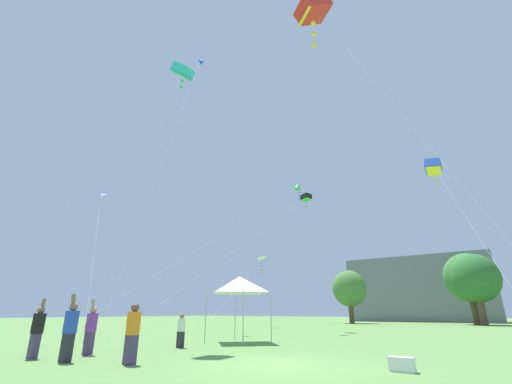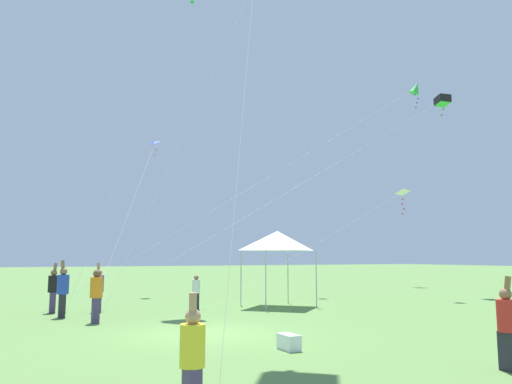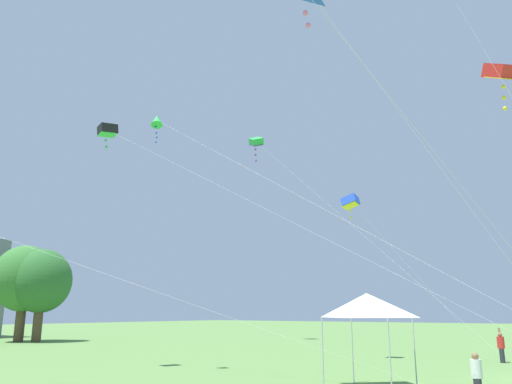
# 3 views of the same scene
# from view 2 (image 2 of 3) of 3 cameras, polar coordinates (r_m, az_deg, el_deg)

# --- Properties ---
(ground_plane) EXTENTS (220.00, 220.00, 0.00)m
(ground_plane) POSITION_cam_2_polar(r_m,az_deg,el_deg) (15.46, -5.85, -15.80)
(ground_plane) COLOR #5B8442
(festival_tent) EXTENTS (2.84, 2.84, 3.46)m
(festival_tent) POSITION_cam_2_polar(r_m,az_deg,el_deg) (23.31, 2.47, -5.61)
(festival_tent) COLOR #B7B7BC
(festival_tent) RESTS_ON ground
(cooler_box) EXTENTS (0.66, 0.34, 0.38)m
(cooler_box) POSITION_cam_2_polar(r_m,az_deg,el_deg) (12.76, 3.78, -16.75)
(cooler_box) COLOR white
(cooler_box) RESTS_ON ground
(person_purple_shirt) EXTENTS (0.41, 0.41, 2.02)m
(person_purple_shirt) POSITION_cam_2_polar(r_m,az_deg,el_deg) (21.96, -17.56, -10.44)
(person_purple_shirt) COLOR #473860
(person_purple_shirt) RESTS_ON ground
(person_white_shirt) EXTENTS (0.35, 0.35, 1.48)m
(person_white_shirt) POSITION_cam_2_polar(r_m,az_deg,el_deg) (22.17, -6.86, -11.17)
(person_white_shirt) COLOR #282833
(person_white_shirt) RESTS_ON ground
(person_black_shirt) EXTENTS (0.41, 0.41, 2.02)m
(person_black_shirt) POSITION_cam_2_polar(r_m,az_deg,el_deg) (22.32, -22.17, -10.19)
(person_black_shirt) COLOR #473860
(person_black_shirt) RESTS_ON ground
(person_yellow_shirt) EXTENTS (0.36, 0.36, 1.76)m
(person_yellow_shirt) POSITION_cam_2_polar(r_m,az_deg,el_deg) (7.44, -7.29, -18.26)
(person_yellow_shirt) COLOR #473860
(person_yellow_shirt) RESTS_ON ground
(person_orange_shirt) EXTENTS (0.43, 0.43, 1.82)m
(person_orange_shirt) POSITION_cam_2_polar(r_m,az_deg,el_deg) (18.46, -17.79, -11.06)
(person_orange_shirt) COLOR #473860
(person_orange_shirt) RESTS_ON ground
(person_red_shirt) EXTENTS (0.39, 0.39, 1.88)m
(person_red_shirt) POSITION_cam_2_polar(r_m,az_deg,el_deg) (11.52, 26.80, -13.37)
(person_red_shirt) COLOR #282833
(person_red_shirt) RESTS_ON ground
(person_blue_shirt) EXTENTS (0.44, 0.44, 2.13)m
(person_blue_shirt) POSITION_cam_2_polar(r_m,az_deg,el_deg) (20.48, -21.22, -10.37)
(person_blue_shirt) COLOR #282833
(person_blue_shirt) RESTS_ON ground
(kite_blue_delta_0) EXTENTS (9.51, 5.21, 9.72)m
(kite_blue_delta_0) POSITION_cam_2_polar(r_m,az_deg,el_deg) (32.18, -11.52, 5.43)
(kite_blue_delta_0) COLOR silver
(kite_blue_delta_0) RESTS_ON ground
(kite_white_delta_4) EXTENTS (10.31, 21.00, 7.80)m
(kite_white_delta_4) POSITION_cam_2_polar(r_m,az_deg,el_deg) (41.78, 16.29, -0.20)
(kite_white_delta_4) COLOR silver
(kite_white_delta_4) RESTS_ON ground
(kite_green_diamond_5) EXTENTS (0.84, 20.80, 12.92)m
(kite_green_diamond_5) POSITION_cam_2_polar(r_m,az_deg,el_deg) (32.41, 17.72, 11.17)
(kite_green_diamond_5) COLOR silver
(kite_green_diamond_5) RESTS_ON ground
(kite_black_box_8) EXTENTS (3.10, 22.78, 12.65)m
(kite_black_box_8) POSITION_cam_2_polar(r_m,az_deg,el_deg) (34.93, 20.49, 9.72)
(kite_black_box_8) COLOR silver
(kite_black_box_8) RESTS_ON ground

